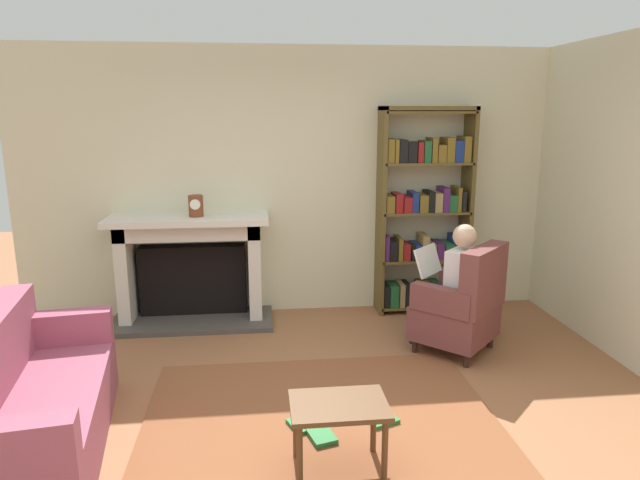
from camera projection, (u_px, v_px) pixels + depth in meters
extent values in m
plane|color=#98613E|center=(325.00, 442.00, 3.57)|extent=(14.00, 14.00, 0.00)
cube|color=beige|center=(296.00, 183.00, 5.74)|extent=(5.60, 0.10, 2.70)
cube|color=beige|center=(616.00, 197.00, 4.76)|extent=(0.10, 5.20, 2.70)
cube|color=brown|center=(320.00, 416.00, 3.86)|extent=(2.40, 1.80, 0.01)
cube|color=#4C4742|center=(193.00, 321.00, 5.56)|extent=(1.57, 0.64, 0.05)
cube|color=black|center=(193.00, 279.00, 5.69)|extent=(1.05, 0.20, 0.70)
cube|color=silver|center=(127.00, 274.00, 5.48)|extent=(0.12, 0.44, 1.02)
cube|color=silver|center=(255.00, 270.00, 5.62)|extent=(0.12, 0.44, 1.02)
cube|color=silver|center=(189.00, 229.00, 5.45)|extent=(1.37, 0.44, 0.16)
cube|color=silver|center=(188.00, 219.00, 5.37)|extent=(1.53, 0.56, 0.06)
cylinder|color=brown|center=(196.00, 206.00, 5.33)|extent=(0.14, 0.14, 0.20)
cylinder|color=white|center=(195.00, 204.00, 5.26)|extent=(0.10, 0.01, 0.10)
cube|color=brown|center=(381.00, 213.00, 5.69)|extent=(0.04, 0.32, 2.11)
cube|color=brown|center=(466.00, 211.00, 5.79)|extent=(0.04, 0.32, 2.11)
cube|color=brown|center=(428.00, 108.00, 5.51)|extent=(0.94, 0.32, 0.04)
cube|color=brown|center=(420.00, 304.00, 5.96)|extent=(0.90, 0.32, 0.02)
cube|color=black|center=(385.00, 294.00, 5.88)|extent=(0.06, 0.26, 0.23)
cube|color=#1E592D|center=(392.00, 294.00, 5.89)|extent=(0.09, 0.26, 0.23)
cube|color=#997F4C|center=(400.00, 293.00, 5.90)|extent=(0.05, 0.26, 0.24)
cube|color=black|center=(406.00, 293.00, 5.91)|extent=(0.07, 0.26, 0.23)
cube|color=black|center=(413.00, 295.00, 5.92)|extent=(0.08, 0.26, 0.19)
cube|color=brown|center=(420.00, 292.00, 5.92)|extent=(0.05, 0.26, 0.24)
cube|color=brown|center=(427.00, 293.00, 5.93)|extent=(0.09, 0.26, 0.23)
cube|color=#1E592D|center=(435.00, 292.00, 5.94)|extent=(0.09, 0.26, 0.24)
cube|color=#1E592D|center=(443.00, 293.00, 5.95)|extent=(0.07, 0.26, 0.20)
cube|color=navy|center=(449.00, 295.00, 5.96)|extent=(0.05, 0.26, 0.17)
cube|color=#1E592D|center=(454.00, 293.00, 5.97)|extent=(0.06, 0.26, 0.20)
cube|color=brown|center=(422.00, 259.00, 5.85)|extent=(0.90, 0.32, 0.02)
cube|color=#4C1E59|center=(385.00, 247.00, 5.77)|extent=(0.04, 0.26, 0.26)
cube|color=black|center=(391.00, 249.00, 5.78)|extent=(0.08, 0.26, 0.20)
cube|color=brown|center=(398.00, 248.00, 5.78)|extent=(0.05, 0.26, 0.23)
cube|color=maroon|center=(404.00, 251.00, 5.80)|extent=(0.07, 0.26, 0.17)
cube|color=black|center=(411.00, 251.00, 5.81)|extent=(0.04, 0.26, 0.16)
cube|color=navy|center=(416.00, 250.00, 5.81)|extent=(0.06, 0.26, 0.16)
cube|color=#997F4C|center=(423.00, 246.00, 5.81)|extent=(0.07, 0.26, 0.26)
cube|color=#997F4C|center=(430.00, 250.00, 5.83)|extent=(0.06, 0.26, 0.17)
cube|color=#4C1E59|center=(437.00, 249.00, 5.84)|extent=(0.08, 0.26, 0.17)
cube|color=#1E592D|center=(444.00, 249.00, 5.84)|extent=(0.05, 0.26, 0.17)
cube|color=#1E592D|center=(448.00, 250.00, 5.85)|extent=(0.04, 0.26, 0.16)
cube|color=navy|center=(454.00, 246.00, 5.85)|extent=(0.06, 0.26, 0.24)
cube|color=navy|center=(462.00, 246.00, 5.86)|extent=(0.09, 0.26, 0.23)
cube|color=brown|center=(424.00, 212.00, 5.74)|extent=(0.90, 0.32, 0.02)
cube|color=brown|center=(388.00, 203.00, 5.67)|extent=(0.08, 0.26, 0.17)
cube|color=maroon|center=(397.00, 202.00, 5.67)|extent=(0.07, 0.26, 0.19)
cube|color=maroon|center=(405.00, 204.00, 5.69)|extent=(0.08, 0.26, 0.16)
cube|color=navy|center=(413.00, 201.00, 5.69)|extent=(0.06, 0.26, 0.20)
cube|color=brown|center=(421.00, 202.00, 5.70)|extent=(0.09, 0.26, 0.18)
cube|color=black|center=(428.00, 201.00, 5.71)|extent=(0.06, 0.26, 0.21)
cube|color=#997F4C|center=(435.00, 201.00, 5.72)|extent=(0.08, 0.26, 0.19)
cube|color=#4C1E59|center=(443.00, 199.00, 5.72)|extent=(0.07, 0.26, 0.24)
cube|color=#1E592D|center=(450.00, 202.00, 5.74)|extent=(0.08, 0.26, 0.17)
cube|color=brown|center=(456.00, 198.00, 5.73)|extent=(0.04, 0.26, 0.25)
cube|color=black|center=(460.00, 200.00, 5.74)|extent=(0.05, 0.26, 0.21)
cube|color=brown|center=(426.00, 163.00, 5.63)|extent=(0.90, 0.32, 0.02)
cube|color=brown|center=(389.00, 151.00, 5.55)|extent=(0.07, 0.26, 0.23)
cube|color=brown|center=(394.00, 151.00, 5.55)|extent=(0.04, 0.26, 0.23)
cube|color=black|center=(401.00, 151.00, 5.56)|extent=(0.08, 0.26, 0.23)
cube|color=black|center=(410.00, 152.00, 5.57)|extent=(0.09, 0.26, 0.20)
cube|color=maroon|center=(418.00, 152.00, 5.58)|extent=(0.05, 0.26, 0.20)
cube|color=#1E592D|center=(425.00, 151.00, 5.59)|extent=(0.07, 0.26, 0.21)
cube|color=brown|center=(432.00, 150.00, 5.59)|extent=(0.05, 0.26, 0.24)
cube|color=brown|center=(439.00, 153.00, 5.61)|extent=(0.08, 0.26, 0.17)
cube|color=brown|center=(447.00, 150.00, 5.61)|extent=(0.08, 0.26, 0.25)
cube|color=navy|center=(456.00, 151.00, 5.62)|extent=(0.09, 0.26, 0.21)
cube|color=brown|center=(464.00, 149.00, 5.63)|extent=(0.07, 0.26, 0.25)
cube|color=brown|center=(428.00, 112.00, 5.52)|extent=(0.90, 0.32, 0.02)
cylinder|color=#331E14|center=(441.00, 328.00, 5.29)|extent=(0.05, 0.05, 0.12)
cylinder|color=#331E14|center=(415.00, 345.00, 4.90)|extent=(0.05, 0.05, 0.12)
cylinder|color=#331E14|center=(490.00, 341.00, 5.00)|extent=(0.05, 0.05, 0.12)
cylinder|color=#331E14|center=(466.00, 360.00, 4.61)|extent=(0.05, 0.05, 0.12)
cube|color=brown|center=(454.00, 321.00, 4.91)|extent=(0.88, 0.88, 0.30)
cube|color=brown|center=(484.00, 279.00, 4.67)|extent=(0.56, 0.57, 0.55)
cube|color=brown|center=(469.00, 285.00, 5.05)|extent=(0.47, 0.46, 0.22)
cube|color=brown|center=(442.00, 301.00, 4.64)|extent=(0.47, 0.46, 0.22)
cube|color=silver|center=(462.00, 278.00, 4.79)|extent=(0.37, 0.37, 0.50)
sphere|color=#D8AD8C|center=(465.00, 236.00, 4.70)|extent=(0.20, 0.20, 0.20)
cube|color=#191E3F|center=(444.00, 293.00, 5.01)|extent=(0.37, 0.37, 0.12)
cube|color=#191E3F|center=(436.00, 298.00, 4.89)|extent=(0.37, 0.37, 0.12)
cylinder|color=#191E3F|center=(424.00, 316.00, 5.18)|extent=(0.10, 0.10, 0.42)
cylinder|color=#191E3F|center=(415.00, 321.00, 5.06)|extent=(0.10, 0.10, 0.42)
cube|color=white|center=(428.00, 261.00, 4.96)|extent=(0.33, 0.33, 0.25)
cube|color=#9E4E65|center=(43.00, 423.00, 3.42)|extent=(0.93, 1.78, 0.40)
cube|color=#9E4E65|center=(61.00, 328.00, 4.08)|extent=(0.72, 0.26, 0.24)
cube|color=brown|center=(339.00, 405.00, 3.19)|extent=(0.56, 0.39, 0.03)
cylinder|color=brown|center=(300.00, 458.00, 3.07)|extent=(0.04, 0.04, 0.41)
cylinder|color=brown|center=(385.00, 453.00, 3.12)|extent=(0.04, 0.04, 0.41)
cylinder|color=brown|center=(296.00, 428.00, 3.36)|extent=(0.04, 0.04, 0.41)
cylinder|color=brown|center=(373.00, 423.00, 3.42)|extent=(0.04, 0.04, 0.41)
cube|color=#267233|center=(322.00, 436.00, 3.58)|extent=(0.20, 0.23, 0.03)
cube|color=#267233|center=(378.00, 416.00, 3.83)|extent=(0.27, 0.30, 0.03)
cube|color=#267233|center=(302.00, 425.00, 3.72)|extent=(0.21, 0.24, 0.03)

